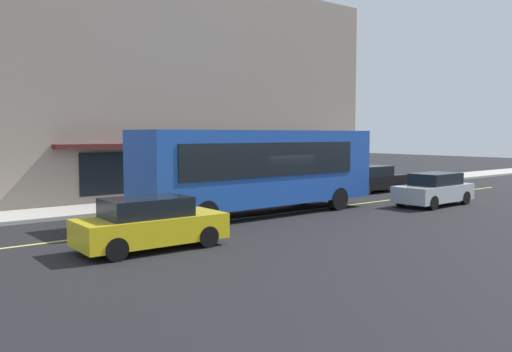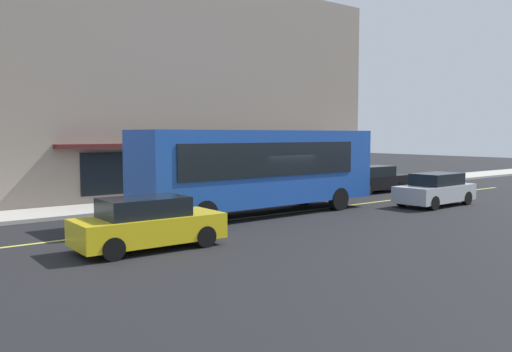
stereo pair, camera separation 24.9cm
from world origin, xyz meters
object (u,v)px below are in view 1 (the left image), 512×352
(car_black, at_px, (371,179))
(car_silver, at_px, (434,190))
(bus, at_px, (261,167))
(pedestrian_at_corner, at_px, (213,181))
(traffic_light, at_px, (333,148))
(car_yellow, at_px, (150,224))

(car_black, distance_m, car_silver, 5.86)
(car_black, height_order, car_silver, same)
(bus, bearing_deg, pedestrian_at_corner, 83.37)
(traffic_light, bearing_deg, bus, -153.57)
(pedestrian_at_corner, bearing_deg, traffic_light, 1.25)
(car_silver, relative_size, pedestrian_at_corner, 2.80)
(car_yellow, relative_size, pedestrian_at_corner, 2.79)
(car_yellow, relative_size, car_silver, 1.00)
(car_silver, xyz_separation_m, pedestrian_at_corner, (-7.69, 7.19, 0.33))
(car_yellow, bearing_deg, pedestrian_at_corner, 46.08)
(bus, bearing_deg, traffic_light, 26.43)
(car_black, xyz_separation_m, pedestrian_at_corner, (-9.83, 1.74, 0.33))
(car_yellow, height_order, car_silver, same)
(traffic_light, height_order, car_black, traffic_light)
(traffic_light, xyz_separation_m, pedestrian_at_corner, (-8.69, -0.19, -1.46))
(car_black, bearing_deg, car_yellow, -161.46)
(bus, distance_m, car_black, 10.74)
(pedestrian_at_corner, bearing_deg, bus, -96.63)
(traffic_light, height_order, car_silver, traffic_light)
(car_silver, bearing_deg, pedestrian_at_corner, 136.90)
(traffic_light, bearing_deg, car_silver, -97.74)
(car_black, bearing_deg, traffic_light, 120.54)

